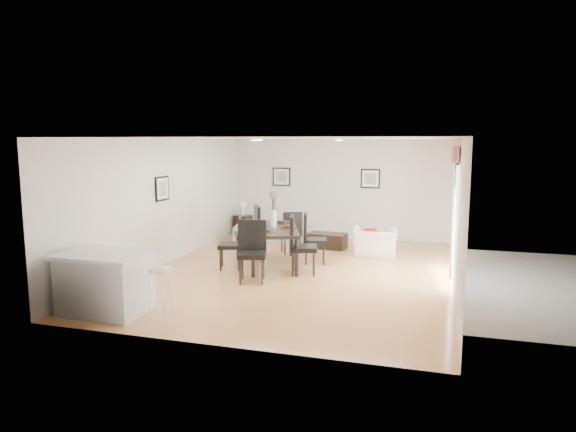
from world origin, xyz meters
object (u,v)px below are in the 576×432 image
(dining_chair_head, at_px, (252,247))
(bar_stool, at_px, (160,275))
(coffee_table, at_px, (327,241))
(dining_chair_wfar, at_px, (252,229))
(dining_chair_efar, at_px, (311,235))
(dining_table, at_px, (274,232))
(armchair, at_px, (375,242))
(dining_chair_foot, at_px, (292,230))
(sofa, at_px, (274,230))
(side_table, at_px, (243,225))
(kitchen_island, at_px, (107,282))
(dining_chair_wnear, at_px, (235,240))
(dining_chair_enear, at_px, (299,242))

(dining_chair_head, bearing_deg, bar_stool, -120.07)
(bar_stool, bearing_deg, coffee_table, 76.80)
(dining_chair_wfar, bearing_deg, dining_chair_efar, 58.74)
(dining_table, height_order, dining_chair_wfar, dining_chair_wfar)
(armchair, relative_size, dining_chair_wfar, 0.82)
(dining_chair_wfar, relative_size, dining_chair_foot, 1.18)
(sofa, xyz_separation_m, side_table, (-1.18, 0.79, -0.03))
(dining_chair_foot, height_order, coffee_table, dining_chair_foot)
(bar_stool, bearing_deg, dining_chair_efar, 71.87)
(sofa, xyz_separation_m, dining_chair_head, (0.79, -3.73, 0.34))
(kitchen_island, distance_m, bar_stool, 0.95)
(dining_table, distance_m, dining_chair_wnear, 0.85)
(dining_table, distance_m, dining_chair_efar, 0.85)
(dining_chair_wnear, bearing_deg, kitchen_island, -33.47)
(dining_table, height_order, dining_chair_foot, dining_chair_foot)
(dining_chair_enear, xyz_separation_m, kitchen_island, (-2.26, -3.07, -0.18))
(dining_chair_wnear, height_order, dining_chair_foot, dining_chair_wnear)
(dining_chair_head, bearing_deg, dining_table, 72.97)
(armchair, xyz_separation_m, dining_table, (-1.96, -1.56, 0.42))
(coffee_table, bearing_deg, dining_table, -102.59)
(coffee_table, bearing_deg, armchair, -18.61)
(dining_chair_enear, xyz_separation_m, dining_chair_foot, (-0.65, 1.76, -0.09))
(sofa, relative_size, side_table, 3.74)
(dining_chair_head, relative_size, dining_chair_foot, 1.14)
(coffee_table, xyz_separation_m, kitchen_island, (-2.28, -5.72, 0.29))
(coffee_table, relative_size, kitchen_island, 0.68)
(dining_chair_wfar, distance_m, side_table, 3.07)
(dining_chair_head, bearing_deg, sofa, 86.15)
(dining_chair_wnear, xyz_separation_m, coffee_table, (1.41, 2.60, -0.42))
(dining_chair_wnear, height_order, side_table, dining_chair_wnear)
(dining_chair_enear, bearing_deg, side_table, 21.70)
(dining_chair_wnear, height_order, coffee_table, dining_chair_wnear)
(dining_chair_enear, distance_m, side_table, 4.68)
(side_table, height_order, bar_stool, bar_stool)
(dining_table, distance_m, dining_chair_wfar, 0.89)
(bar_stool, bearing_deg, kitchen_island, 180.00)
(dining_table, xyz_separation_m, coffee_table, (0.71, 2.13, -0.56))
(dining_chair_enear, bearing_deg, dining_chair_efar, -13.79)
(dining_chair_wfar, relative_size, bar_stool, 1.56)
(dining_chair_enear, relative_size, bar_stool, 1.53)
(sofa, xyz_separation_m, dining_chair_foot, (0.86, -1.26, 0.26))
(dining_chair_enear, distance_m, dining_chair_foot, 1.88)
(dining_table, bearing_deg, dining_chair_enear, -56.45)
(sofa, distance_m, dining_chair_head, 3.83)
(kitchen_island, bearing_deg, dining_table, 66.94)
(dining_chair_wnear, xyz_separation_m, dining_chair_foot, (0.74, 1.71, -0.04))
(sofa, height_order, bar_stool, bar_stool)
(sofa, bearing_deg, dining_chair_efar, 114.15)
(dining_chair_wnear, relative_size, bar_stool, 1.42)
(dining_chair_wnear, distance_m, dining_chair_wfar, 1.01)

